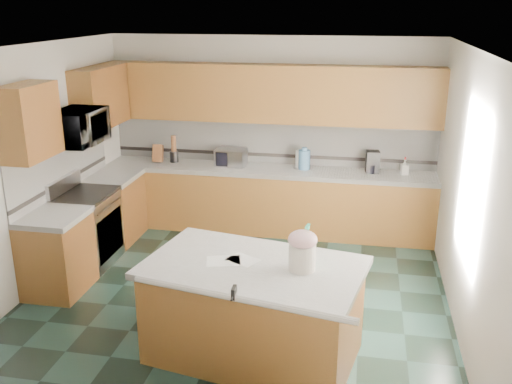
% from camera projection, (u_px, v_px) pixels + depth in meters
% --- Properties ---
extents(floor, '(4.60, 4.60, 0.00)m').
position_uv_depth(floor, '(237.00, 296.00, 6.36)').
color(floor, black).
rests_on(floor, ground).
extents(ceiling, '(4.60, 4.60, 0.00)m').
position_uv_depth(ceiling, '(234.00, 48.00, 5.51)').
color(ceiling, white).
rests_on(ceiling, ground).
extents(wall_back, '(4.60, 0.04, 2.70)m').
position_uv_depth(wall_back, '(272.00, 133.00, 8.10)').
color(wall_back, silver).
rests_on(wall_back, ground).
extents(wall_front, '(4.60, 0.04, 2.70)m').
position_uv_depth(wall_front, '(158.00, 282.00, 3.78)').
color(wall_front, silver).
rests_on(wall_front, ground).
extents(wall_left, '(0.04, 4.60, 2.70)m').
position_uv_depth(wall_left, '(33.00, 169.00, 6.35)').
color(wall_left, silver).
rests_on(wall_left, ground).
extents(wall_right, '(0.04, 4.60, 2.70)m').
position_uv_depth(wall_right, '(469.00, 194.00, 5.53)').
color(wall_right, silver).
rests_on(wall_right, ground).
extents(back_base_cab, '(4.60, 0.60, 0.86)m').
position_uv_depth(back_base_cab, '(267.00, 201.00, 8.09)').
color(back_base_cab, '#3F210D').
rests_on(back_base_cab, ground).
extents(back_countertop, '(4.60, 0.64, 0.06)m').
position_uv_depth(back_countertop, '(268.00, 170.00, 7.95)').
color(back_countertop, white).
rests_on(back_countertop, back_base_cab).
extents(back_upper_cab, '(4.60, 0.33, 0.78)m').
position_uv_depth(back_upper_cab, '(270.00, 94.00, 7.74)').
color(back_upper_cab, '#3F210D').
rests_on(back_upper_cab, wall_back).
extents(back_backsplash, '(4.60, 0.02, 0.63)m').
position_uv_depth(back_backsplash, '(271.00, 142.00, 8.11)').
color(back_backsplash, silver).
rests_on(back_backsplash, back_countertop).
extents(back_accent_band, '(4.60, 0.01, 0.05)m').
position_uv_depth(back_accent_band, '(271.00, 155.00, 8.16)').
color(back_accent_band, black).
rests_on(back_accent_band, back_countertop).
extents(left_base_cab_rear, '(0.60, 0.82, 0.86)m').
position_uv_depth(left_base_cab_rear, '(115.00, 209.00, 7.79)').
color(left_base_cab_rear, '#3F210D').
rests_on(left_base_cab_rear, ground).
extents(left_counter_rear, '(0.64, 0.82, 0.06)m').
position_uv_depth(left_counter_rear, '(112.00, 177.00, 7.64)').
color(left_counter_rear, white).
rests_on(left_counter_rear, left_base_cab_rear).
extents(left_base_cab_front, '(0.60, 0.72, 0.86)m').
position_uv_depth(left_base_cab_front, '(57.00, 256.00, 6.36)').
color(left_base_cab_front, '#3F210D').
rests_on(left_base_cab_front, ground).
extents(left_counter_front, '(0.64, 0.72, 0.06)m').
position_uv_depth(left_counter_front, '(53.00, 217.00, 6.22)').
color(left_counter_front, white).
rests_on(left_counter_front, left_base_cab_front).
extents(left_backsplash, '(0.02, 2.30, 0.63)m').
position_uv_depth(left_backsplash, '(62.00, 166.00, 6.90)').
color(left_backsplash, silver).
rests_on(left_backsplash, wall_left).
extents(left_accent_band, '(0.01, 2.30, 0.05)m').
position_uv_depth(left_accent_band, '(64.00, 181.00, 6.96)').
color(left_accent_band, black).
rests_on(left_accent_band, wall_left).
extents(left_upper_cab_rear, '(0.33, 1.09, 0.78)m').
position_uv_depth(left_upper_cab_rear, '(100.00, 97.00, 7.46)').
color(left_upper_cab_rear, '#3F210D').
rests_on(left_upper_cab_rear, wall_left).
extents(left_upper_cab_front, '(0.33, 0.72, 0.78)m').
position_uv_depth(left_upper_cab_front, '(29.00, 122.00, 5.91)').
color(left_upper_cab_front, '#3F210D').
rests_on(left_upper_cab_front, wall_left).
extents(range_body, '(0.60, 0.76, 0.88)m').
position_uv_depth(range_body, '(88.00, 230.00, 7.05)').
color(range_body, '#B7B7BC').
rests_on(range_body, ground).
extents(range_oven_door, '(0.02, 0.68, 0.55)m').
position_uv_depth(range_oven_door, '(110.00, 235.00, 7.01)').
color(range_oven_door, black).
rests_on(range_oven_door, range_body).
extents(range_cooktop, '(0.62, 0.78, 0.04)m').
position_uv_depth(range_cooktop, '(84.00, 195.00, 6.90)').
color(range_cooktop, black).
rests_on(range_cooktop, range_body).
extents(range_handle, '(0.02, 0.66, 0.02)m').
position_uv_depth(range_handle, '(110.00, 206.00, 6.88)').
color(range_handle, '#B7B7BC').
rests_on(range_handle, range_body).
extents(range_backguard, '(0.06, 0.76, 0.18)m').
position_uv_depth(range_backguard, '(63.00, 184.00, 6.91)').
color(range_backguard, '#B7B7BC').
rests_on(range_backguard, range_body).
extents(microwave, '(0.50, 0.73, 0.41)m').
position_uv_depth(microwave, '(78.00, 127.00, 6.64)').
color(microwave, '#B7B7BC').
rests_on(microwave, wall_left).
extents(island_base, '(1.97, 1.35, 0.86)m').
position_uv_depth(island_base, '(253.00, 314.00, 5.17)').
color(island_base, '#3F210D').
rests_on(island_base, ground).
extents(island_top, '(2.08, 1.47, 0.06)m').
position_uv_depth(island_top, '(253.00, 268.00, 5.03)').
color(island_top, white).
rests_on(island_top, island_base).
extents(island_bullnose, '(1.88, 0.41, 0.06)m').
position_uv_depth(island_bullnose, '(240.00, 299.00, 4.50)').
color(island_bullnose, white).
rests_on(island_bullnose, island_base).
extents(treat_jar, '(0.30, 0.30, 0.24)m').
position_uv_depth(treat_jar, '(302.00, 257.00, 4.89)').
color(treat_jar, silver).
rests_on(treat_jar, island_top).
extents(treat_jar_lid, '(0.25, 0.25, 0.16)m').
position_uv_depth(treat_jar_lid, '(303.00, 240.00, 4.84)').
color(treat_jar_lid, beige).
rests_on(treat_jar_lid, treat_jar).
extents(treat_jar_knob, '(0.08, 0.03, 0.03)m').
position_uv_depth(treat_jar_knob, '(303.00, 234.00, 4.82)').
color(treat_jar_knob, tan).
rests_on(treat_jar_knob, treat_jar_lid).
extents(treat_jar_knob_end_l, '(0.04, 0.04, 0.04)m').
position_uv_depth(treat_jar_knob_end_l, '(298.00, 233.00, 4.83)').
color(treat_jar_knob_end_l, tan).
rests_on(treat_jar_knob_end_l, treat_jar_lid).
extents(treat_jar_knob_end_r, '(0.04, 0.04, 0.04)m').
position_uv_depth(treat_jar_knob_end_r, '(308.00, 234.00, 4.81)').
color(treat_jar_knob_end_r, tan).
rests_on(treat_jar_knob_end_r, treat_jar_lid).
extents(soap_bottle_island, '(0.18, 0.18, 0.39)m').
position_uv_depth(soap_bottle_island, '(307.00, 246.00, 4.92)').
color(soap_bottle_island, '#2DB28F').
rests_on(soap_bottle_island, island_top).
extents(paper_sheet_a, '(0.35, 0.29, 0.00)m').
position_uv_depth(paper_sheet_a, '(223.00, 261.00, 5.09)').
color(paper_sheet_a, white).
rests_on(paper_sheet_a, island_top).
extents(paper_sheet_b, '(0.33, 0.30, 0.00)m').
position_uv_depth(paper_sheet_b, '(243.00, 260.00, 5.11)').
color(paper_sheet_b, white).
rests_on(paper_sheet_b, island_top).
extents(clamp_body, '(0.03, 0.10, 0.09)m').
position_uv_depth(clamp_body, '(234.00, 292.00, 4.52)').
color(clamp_body, black).
rests_on(clamp_body, island_top).
extents(clamp_handle, '(0.02, 0.07, 0.02)m').
position_uv_depth(clamp_handle, '(232.00, 298.00, 4.47)').
color(clamp_handle, black).
rests_on(clamp_handle, island_top).
extents(knife_block, '(0.15, 0.20, 0.27)m').
position_uv_depth(knife_block, '(158.00, 153.00, 8.23)').
color(knife_block, '#472814').
rests_on(knife_block, back_countertop).
extents(utensil_crock, '(0.13, 0.13, 0.16)m').
position_uv_depth(utensil_crock, '(174.00, 157.00, 8.24)').
color(utensil_crock, black).
rests_on(utensil_crock, back_countertop).
extents(utensil_bundle, '(0.07, 0.07, 0.23)m').
position_uv_depth(utensil_bundle, '(174.00, 144.00, 8.17)').
color(utensil_bundle, '#472814').
rests_on(utensil_bundle, utensil_crock).
extents(toaster_oven, '(0.44, 0.32, 0.24)m').
position_uv_depth(toaster_oven, '(231.00, 157.00, 8.04)').
color(toaster_oven, '#B7B7BC').
rests_on(toaster_oven, back_countertop).
extents(toaster_oven_door, '(0.38, 0.01, 0.20)m').
position_uv_depth(toaster_oven_door, '(229.00, 160.00, 7.92)').
color(toaster_oven_door, black).
rests_on(toaster_oven_door, toaster_oven).
extents(paper_towel, '(0.11, 0.11, 0.25)m').
position_uv_depth(paper_towel, '(299.00, 159.00, 7.92)').
color(paper_towel, white).
rests_on(paper_towel, back_countertop).
extents(paper_towel_base, '(0.17, 0.17, 0.01)m').
position_uv_depth(paper_towel_base, '(299.00, 167.00, 7.95)').
color(paper_towel_base, '#B7B7BC').
rests_on(paper_towel_base, back_countertop).
extents(water_jug, '(0.16, 0.16, 0.27)m').
position_uv_depth(water_jug, '(304.00, 160.00, 7.86)').
color(water_jug, '#588EBE').
rests_on(water_jug, back_countertop).
extents(water_jug_neck, '(0.08, 0.08, 0.04)m').
position_uv_depth(water_jug_neck, '(305.00, 149.00, 7.81)').
color(water_jug_neck, '#588EBE').
rests_on(water_jug_neck, water_jug).
extents(coffee_maker, '(0.19, 0.21, 0.29)m').
position_uv_depth(coffee_maker, '(372.00, 162.00, 7.71)').
color(coffee_maker, black).
rests_on(coffee_maker, back_countertop).
extents(coffee_carafe, '(0.12, 0.12, 0.12)m').
position_uv_depth(coffee_carafe, '(372.00, 169.00, 7.70)').
color(coffee_carafe, black).
rests_on(coffee_carafe, back_countertop).
extents(soap_bottle_back, '(0.11, 0.12, 0.21)m').
position_uv_depth(soap_bottle_back, '(405.00, 167.00, 7.62)').
color(soap_bottle_back, white).
rests_on(soap_bottle_back, back_countertop).
extents(soap_back_cap, '(0.02, 0.02, 0.03)m').
position_uv_depth(soap_back_cap, '(405.00, 158.00, 7.59)').
color(soap_back_cap, red).
rests_on(soap_back_cap, soap_bottle_back).
extents(window_light_proxy, '(0.02, 1.40, 1.10)m').
position_uv_depth(window_light_proxy, '(471.00, 185.00, 5.30)').
color(window_light_proxy, white).
rests_on(window_light_proxy, wall_right).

